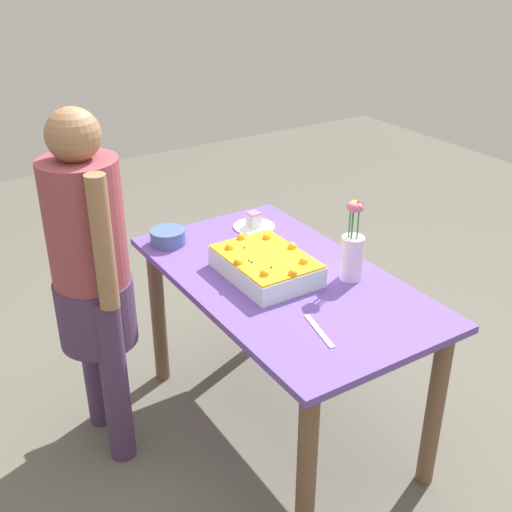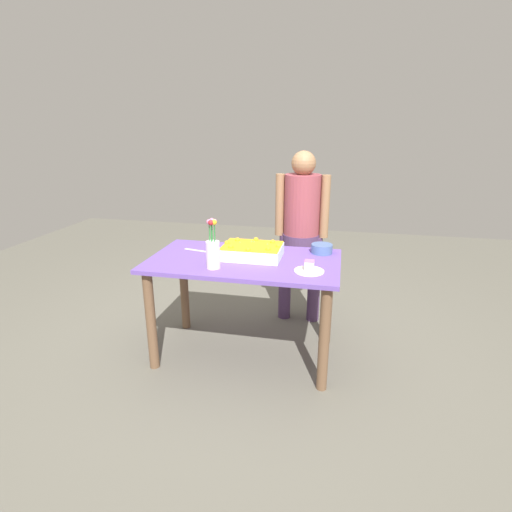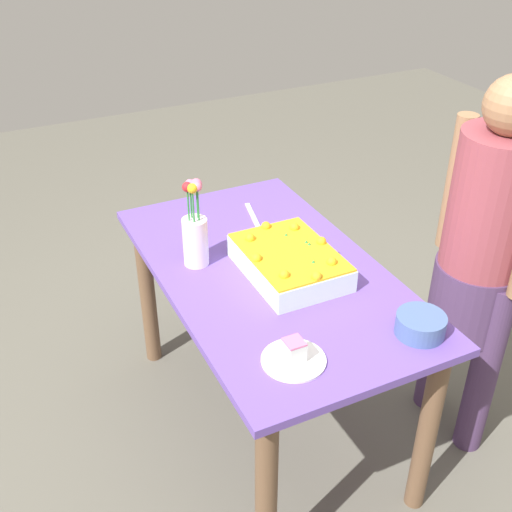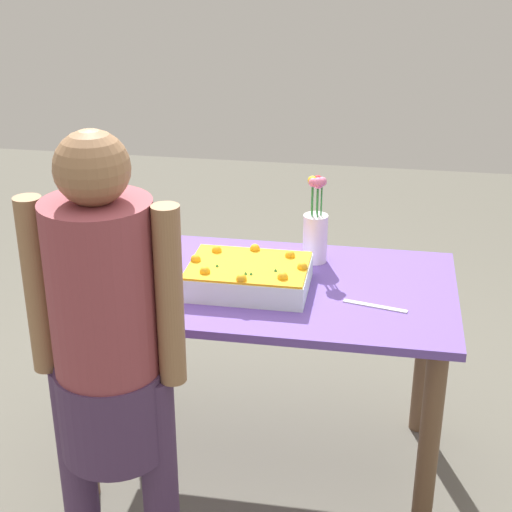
% 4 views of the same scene
% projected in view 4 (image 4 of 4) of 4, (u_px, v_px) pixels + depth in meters
% --- Properties ---
extents(ground_plane, '(8.00, 8.00, 0.00)m').
position_uv_depth(ground_plane, '(264.00, 458.00, 3.11)').
color(ground_plane, '#5F5D51').
extents(dining_table, '(1.36, 0.77, 0.77)m').
position_uv_depth(dining_table, '(264.00, 317.00, 2.86)').
color(dining_table, '#6649A6').
rests_on(dining_table, ground_plane).
extents(sheet_cake, '(0.42, 0.30, 0.11)m').
position_uv_depth(sheet_cake, '(248.00, 276.00, 2.74)').
color(sheet_cake, white).
rests_on(sheet_cake, dining_table).
extents(serving_plate_with_slice, '(0.20, 0.20, 0.08)m').
position_uv_depth(serving_plate_with_slice, '(149.00, 251.00, 3.01)').
color(serving_plate_with_slice, white).
rests_on(serving_plate_with_slice, dining_table).
extents(cake_knife, '(0.22, 0.07, 0.00)m').
position_uv_depth(cake_knife, '(375.00, 306.00, 2.63)').
color(cake_knife, silver).
rests_on(cake_knife, dining_table).
extents(flower_vase, '(0.09, 0.09, 0.34)m').
position_uv_depth(flower_vase, '(315.00, 230.00, 2.93)').
color(flower_vase, white).
rests_on(flower_vase, dining_table).
extents(fruit_bowl, '(0.16, 0.16, 0.07)m').
position_uv_depth(fruit_bowl, '(96.00, 295.00, 2.64)').
color(fruit_bowl, '#49649A').
rests_on(fruit_bowl, dining_table).
extents(person_standing, '(0.45, 0.31, 1.49)m').
position_uv_depth(person_standing, '(108.00, 351.00, 2.20)').
color(person_standing, '#493257').
rests_on(person_standing, ground_plane).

